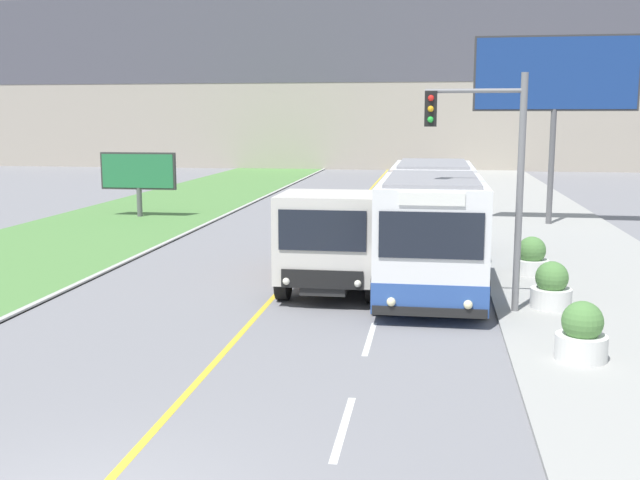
{
  "coord_description": "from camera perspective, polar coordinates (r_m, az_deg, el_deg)",
  "views": [
    {
      "loc": [
        3.98,
        -7.24,
        4.56
      ],
      "look_at": [
        1.1,
        11.73,
        1.4
      ],
      "focal_mm": 42.0,
      "sensor_mm": 36.0,
      "label": 1
    }
  ],
  "objects": [
    {
      "name": "planter_round_second",
      "position": [
        18.58,
        17.22,
        -3.48
      ],
      "size": [
        0.96,
        0.96,
        1.12
      ],
      "color": "silver",
      "rests_on": "sidewalk_right"
    },
    {
      "name": "city_bus",
      "position": [
        21.87,
        8.5,
        1.4
      ],
      "size": [
        2.69,
        11.57,
        3.1
      ],
      "color": "white",
      "rests_on": "ground_plane"
    },
    {
      "name": "traffic_light_mast",
      "position": [
        17.58,
        12.89,
        5.81
      ],
      "size": [
        2.28,
        0.32,
        5.54
      ],
      "color": "slate",
      "rests_on": "ground_plane"
    },
    {
      "name": "dump_truck",
      "position": [
        19.56,
        1.02,
        -0.1
      ],
      "size": [
        2.55,
        6.46,
        2.68
      ],
      "color": "black",
      "rests_on": "ground_plane"
    },
    {
      "name": "planter_round_near",
      "position": [
        14.85,
        19.32,
        -6.78
      ],
      "size": [
        0.95,
        0.95,
        1.11
      ],
      "color": "silver",
      "rests_on": "sidewalk_right"
    },
    {
      "name": "apartment_block_background",
      "position": [
        69.95,
        5.52,
        14.4
      ],
      "size": [
        80.0,
        8.04,
        21.54
      ],
      "color": "#A89E8E",
      "rests_on": "ground_plane"
    },
    {
      "name": "billboard_small",
      "position": [
        35.37,
        -13.68,
        5.0
      ],
      "size": [
        3.55,
        0.24,
        2.97
      ],
      "color": "#59595B",
      "rests_on": "ground_plane"
    },
    {
      "name": "lane_marking_centre",
      "position": [
        11.22,
        -11.25,
        -14.78
      ],
      "size": [
        2.88,
        140.0,
        0.01
      ],
      "color": "gold",
      "rests_on": "ground_plane"
    },
    {
      "name": "planter_round_third",
      "position": [
        22.37,
        15.82,
        -1.31
      ],
      "size": [
        0.99,
        0.99,
        1.1
      ],
      "color": "silver",
      "rests_on": "sidewalk_right"
    },
    {
      "name": "billboard_large",
      "position": [
        33.01,
        17.51,
        11.61
      ],
      "size": [
        6.65,
        0.24,
        7.88
      ],
      "color": "#59595B",
      "rests_on": "ground_plane"
    }
  ]
}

